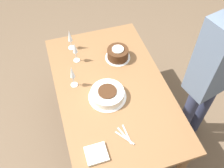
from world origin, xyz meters
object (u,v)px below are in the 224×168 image
cake_center_white (107,94)px  cake_front_chocolate (118,54)px  wine_glass_far (75,49)px  wine_glass_extra (72,73)px  wine_glass_near (70,37)px  person_cutting (216,68)px

cake_center_white → cake_front_chocolate: size_ratio=1.34×
cake_center_white → cake_front_chocolate: 0.47m
wine_glass_far → wine_glass_extra: wine_glass_extra is taller
cake_center_white → cake_front_chocolate: (0.41, -0.23, 0.02)m
wine_glass_near → wine_glass_extra: 0.48m
cake_center_white → person_cutting: size_ratio=0.19×
cake_center_white → wine_glass_extra: (0.21, 0.24, 0.12)m
wine_glass_far → wine_glass_extra: size_ratio=0.90×
wine_glass_extra → person_cutting: bearing=-110.9°
wine_glass_extra → cake_front_chocolate: bearing=-66.5°
cake_center_white → wine_glass_near: size_ratio=1.47×
wine_glass_near → person_cutting: size_ratio=0.13×
wine_glass_near → person_cutting: 1.33m
cake_front_chocolate → wine_glass_far: bearing=78.1°
wine_glass_near → person_cutting: bearing=-131.5°
cake_center_white → wine_glass_near: wine_glass_near is taller
wine_glass_near → wine_glass_far: size_ratio=1.04×
cake_center_white → wine_glass_far: bearing=17.6°
person_cutting → wine_glass_far: bearing=-49.1°
cake_center_white → person_cutting: person_cutting is taller
wine_glass_far → person_cutting: person_cutting is taller
cake_front_chocolate → person_cutting: bearing=-135.8°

